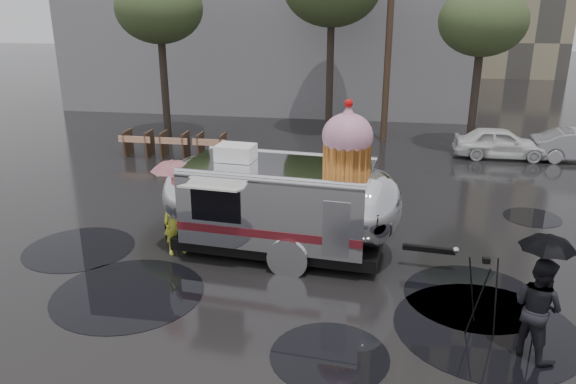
% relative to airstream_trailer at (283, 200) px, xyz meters
% --- Properties ---
extents(ground, '(120.00, 120.00, 0.00)m').
position_rel_airstream_trailer_xyz_m(ground, '(-0.13, -2.15, -1.39)').
color(ground, black).
rests_on(ground, ground).
extents(puddles, '(13.91, 9.34, 0.01)m').
position_rel_airstream_trailer_xyz_m(puddles, '(1.00, -1.91, -1.38)').
color(puddles, black).
rests_on(puddles, ground).
extents(utility_pole, '(1.60, 0.28, 9.00)m').
position_rel_airstream_trailer_xyz_m(utility_pole, '(2.37, 11.85, 3.23)').
color(utility_pole, '#473323').
rests_on(utility_pole, ground).
extents(tree_left, '(3.64, 3.64, 6.95)m').
position_rel_airstream_trailer_xyz_m(tree_left, '(-7.13, 10.85, 4.10)').
color(tree_left, '#382D26').
rests_on(tree_left, ground).
extents(tree_right, '(3.36, 3.36, 6.42)m').
position_rel_airstream_trailer_xyz_m(tree_right, '(5.87, 10.85, 3.67)').
color(tree_right, '#382D26').
rests_on(tree_right, ground).
extents(barricade_row, '(4.30, 0.80, 1.00)m').
position_rel_airstream_trailer_xyz_m(barricade_row, '(-5.68, 7.82, -0.87)').
color(barricade_row, '#473323').
rests_on(barricade_row, ground).
extents(airstream_trailer, '(7.33, 2.99, 3.96)m').
position_rel_airstream_trailer_xyz_m(airstream_trailer, '(0.00, 0.00, 0.00)').
color(airstream_trailer, silver).
rests_on(airstream_trailer, ground).
extents(person_left, '(0.74, 0.70, 1.72)m').
position_rel_airstream_trailer_xyz_m(person_left, '(-2.57, -0.45, -0.53)').
color(person_left, gold).
rests_on(person_left, ground).
extents(umbrella_pink, '(1.25, 1.25, 2.40)m').
position_rel_airstream_trailer_xyz_m(umbrella_pink, '(-2.57, -0.45, 0.59)').
color(umbrella_pink, pink).
rests_on(umbrella_pink, ground).
extents(person_right, '(0.96, 1.02, 1.88)m').
position_rel_airstream_trailer_xyz_m(person_right, '(5.04, -3.41, -0.45)').
color(person_right, black).
rests_on(person_right, ground).
extents(umbrella_black, '(1.13, 1.13, 2.32)m').
position_rel_airstream_trailer_xyz_m(umbrella_black, '(5.04, -3.41, 0.55)').
color(umbrella_black, black).
rests_on(umbrella_black, ground).
extents(tripod, '(0.57, 0.63, 1.53)m').
position_rel_airstream_trailer_xyz_m(tripod, '(4.23, -2.77, -0.48)').
color(tripod, black).
rests_on(tripod, ground).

